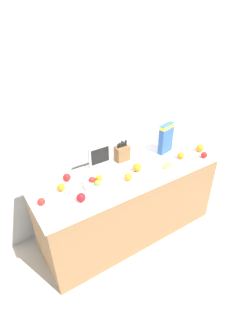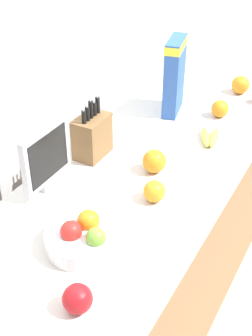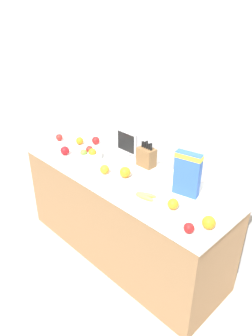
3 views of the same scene
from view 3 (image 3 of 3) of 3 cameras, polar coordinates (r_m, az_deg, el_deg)
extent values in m
plane|color=#B2A899|center=(3.23, -0.51, -14.13)|extent=(14.00, 14.00, 0.00)
cube|color=silver|center=(2.92, 7.36, 10.59)|extent=(9.00, 0.06, 2.60)
cube|color=olive|center=(2.96, -0.55, -8.23)|extent=(1.96, 0.65, 0.83)
cube|color=beige|center=(2.73, -0.59, -0.97)|extent=(1.99, 0.68, 0.03)
cube|color=brown|center=(2.78, 3.57, 1.90)|extent=(0.15, 0.10, 0.16)
cylinder|color=black|center=(2.76, 2.90, 4.21)|extent=(0.02, 0.02, 0.05)
cube|color=silver|center=(2.74, 2.93, 5.11)|extent=(0.01, 0.00, 0.04)
cylinder|color=black|center=(2.75, 3.27, 4.10)|extent=(0.02, 0.02, 0.05)
cube|color=silver|center=(2.73, 3.30, 4.98)|extent=(0.01, 0.00, 0.04)
cylinder|color=black|center=(2.73, 3.65, 4.08)|extent=(0.02, 0.02, 0.07)
cube|color=silver|center=(2.71, 3.68, 5.03)|extent=(0.01, 0.00, 0.03)
cylinder|color=black|center=(2.72, 4.02, 3.77)|extent=(0.02, 0.02, 0.05)
cube|color=silver|center=(2.70, 4.05, 4.53)|extent=(0.01, 0.00, 0.03)
cylinder|color=black|center=(2.70, 4.40, 3.73)|extent=(0.02, 0.02, 0.06)
cube|color=silver|center=(2.68, 4.44, 4.65)|extent=(0.01, 0.00, 0.03)
cube|color=#B7B7BC|center=(2.98, 0.15, 2.50)|extent=(0.08, 0.03, 0.03)
cube|color=#B7B7BC|center=(2.93, 0.15, 4.57)|extent=(0.24, 0.02, 0.21)
cube|color=black|center=(2.93, -0.04, 4.49)|extent=(0.20, 0.00, 0.17)
cube|color=#2D56A8|center=(2.39, 10.61, -1.08)|extent=(0.20, 0.10, 0.34)
cube|color=yellow|center=(2.32, 10.93, 2.02)|extent=(0.20, 0.11, 0.04)
cylinder|color=silver|center=(2.95, -6.39, 2.28)|extent=(0.23, 0.23, 0.06)
sphere|color=orange|center=(2.91, -5.87, 2.75)|extent=(0.07, 0.07, 0.07)
sphere|color=red|center=(2.96, -6.38, 3.25)|extent=(0.07, 0.07, 0.07)
sphere|color=#6B9E33|center=(2.91, -7.39, 2.68)|extent=(0.06, 0.06, 0.06)
ellipsoid|color=yellow|center=(2.38, 3.21, -5.08)|extent=(0.16, 0.06, 0.03)
ellipsoid|color=yellow|center=(2.40, 3.54, -4.67)|extent=(0.15, 0.10, 0.03)
sphere|color=#A31419|center=(3.04, -10.60, 2.99)|extent=(0.08, 0.08, 0.08)
sphere|color=red|center=(2.10, 10.89, -10.21)|extent=(0.07, 0.07, 0.07)
sphere|color=red|center=(3.21, -5.29, 4.82)|extent=(0.08, 0.08, 0.08)
sphere|color=red|center=(3.34, -11.54, 5.25)|extent=(0.07, 0.07, 0.07)
sphere|color=orange|center=(2.68, -3.76, -0.23)|extent=(0.08, 0.08, 0.08)
sphere|color=orange|center=(2.62, -0.17, -0.74)|extent=(0.09, 0.09, 0.09)
sphere|color=orange|center=(2.16, 14.22, -9.19)|extent=(0.09, 0.09, 0.09)
sphere|color=orange|center=(3.22, -8.07, 4.72)|extent=(0.07, 0.07, 0.07)
sphere|color=orange|center=(2.28, 8.19, -6.22)|extent=(0.08, 0.08, 0.08)
camera|label=1|loc=(2.96, -53.06, 21.83)|focal=28.00mm
camera|label=2|loc=(3.14, -27.63, 19.53)|focal=50.00mm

